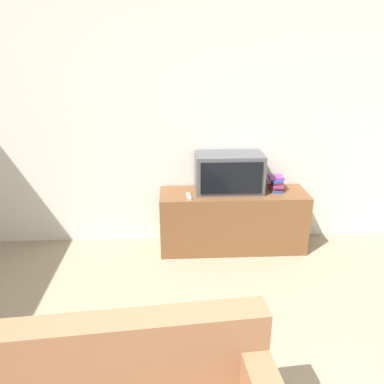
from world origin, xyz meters
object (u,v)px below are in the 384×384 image
tv_stand (233,220)px  remote_on_stand (189,196)px  book_stack (276,183)px  television (229,173)px

tv_stand → remote_on_stand: bearing=-166.6°
tv_stand → book_stack: 0.61m
book_stack → remote_on_stand: 0.96m
television → book_stack: size_ratio=3.27×
tv_stand → book_stack: book_stack is taller
book_stack → television: bearing=-179.7°
book_stack → remote_on_stand: bearing=-169.9°
remote_on_stand → tv_stand: bearing=13.4°
television → book_stack: television is taller
tv_stand → remote_on_stand: size_ratio=9.30×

